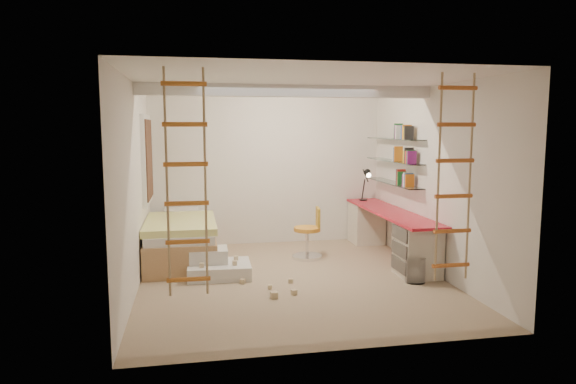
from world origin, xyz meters
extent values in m
plane|color=#94805F|center=(0.00, 0.00, 0.00)|extent=(4.50, 4.50, 0.00)
cube|color=white|center=(0.00, 0.30, 2.52)|extent=(4.00, 0.18, 0.16)
cube|color=white|center=(-1.97, 1.50, 1.55)|extent=(0.06, 1.15, 1.35)
cube|color=#4C2D1E|center=(-1.93, 1.50, 1.55)|extent=(0.02, 1.00, 1.20)
cylinder|color=white|center=(1.57, -0.43, 0.16)|extent=(0.26, 0.26, 0.33)
cube|color=red|center=(1.72, 0.83, 0.73)|extent=(0.55, 2.80, 0.04)
cube|color=beige|center=(1.72, 1.93, 0.35)|extent=(0.52, 0.55, 0.71)
cube|color=beige|center=(1.72, -0.17, 0.35)|extent=(0.52, 0.55, 0.71)
cube|color=#4C4742|center=(1.45, -0.17, 0.61)|extent=(0.02, 0.50, 0.18)
cube|color=#4C4742|center=(1.45, -0.17, 0.39)|extent=(0.02, 0.50, 0.18)
cube|color=#4C4742|center=(1.45, -0.17, 0.17)|extent=(0.02, 0.50, 0.18)
cube|color=white|center=(1.87, 1.13, 1.15)|extent=(0.25, 1.80, 0.01)
cube|color=white|center=(1.87, 1.13, 1.50)|extent=(0.25, 1.80, 0.01)
cube|color=white|center=(1.87, 1.13, 1.85)|extent=(0.25, 1.80, 0.01)
cube|color=#AD7F51|center=(-1.48, 1.23, 0.23)|extent=(1.00, 2.00, 0.45)
cube|color=white|center=(-1.48, 1.23, 0.51)|extent=(0.95, 1.95, 0.12)
cube|color=yellow|center=(-1.48, 1.08, 0.62)|extent=(1.02, 1.60, 0.10)
cube|color=white|center=(-1.48, 2.03, 0.63)|extent=(0.55, 0.35, 0.12)
cylinder|color=black|center=(1.67, 1.98, 0.76)|extent=(0.14, 0.14, 0.02)
cylinder|color=black|center=(1.67, 1.98, 0.95)|extent=(0.02, 0.15, 0.36)
cylinder|color=black|center=(1.67, 1.88, 1.20)|extent=(0.02, 0.27, 0.20)
cone|color=black|center=(1.67, 1.76, 1.25)|extent=(0.12, 0.14, 0.15)
cylinder|color=#FFEABF|center=(1.67, 1.72, 1.22)|extent=(0.08, 0.04, 0.08)
cylinder|color=orange|center=(0.45, 1.06, 0.46)|extent=(0.47, 0.47, 0.06)
cube|color=#B88D23|center=(0.61, 1.03, 0.65)|extent=(0.08, 0.32, 0.30)
cylinder|color=silver|center=(0.45, 1.06, 0.26)|extent=(0.06, 0.06, 0.41)
cylinder|color=silver|center=(0.45, 1.06, 0.02)|extent=(0.53, 0.53, 0.05)
cube|color=silver|center=(-0.96, 0.32, 0.09)|extent=(0.87, 0.69, 0.19)
cube|color=silver|center=(-1.09, 0.42, 0.28)|extent=(0.53, 0.44, 0.19)
cube|color=#CCB284|center=(-1.09, 0.42, 0.42)|extent=(0.08, 0.08, 0.08)
cube|color=#CCB284|center=(-1.09, 0.42, 0.49)|extent=(0.07, 0.07, 0.07)
cube|color=#CCB284|center=(-1.09, 0.42, 0.59)|extent=(0.06, 0.06, 0.12)
cube|color=#CCB284|center=(-0.76, 0.17, 0.22)|extent=(0.06, 0.06, 0.06)
cube|color=#CCB284|center=(-0.72, 0.44, 0.22)|extent=(0.06, 0.06, 0.06)
cube|color=#CCB284|center=(-1.20, 0.14, 0.22)|extent=(0.06, 0.06, 0.06)
cube|color=#CCB284|center=(-0.05, -0.16, 0.04)|extent=(0.07, 0.07, 0.07)
cube|color=#CCB284|center=(-0.10, -0.63, 0.04)|extent=(0.07, 0.07, 0.07)
cube|color=#CCB284|center=(-0.67, -0.07, 0.04)|extent=(0.07, 0.07, 0.07)
cube|color=#CCB284|center=(-0.35, -0.35, 0.04)|extent=(0.07, 0.07, 0.07)
cube|color=#CCB284|center=(-0.36, -0.71, 0.04)|extent=(0.07, 0.07, 0.07)
cube|color=orange|center=(1.87, 1.13, 1.27)|extent=(0.14, 0.52, 0.22)
cube|color=#194CA5|center=(1.87, 1.13, 1.62)|extent=(0.14, 0.58, 0.22)
cube|color=white|center=(1.87, 1.13, 1.97)|extent=(0.14, 0.52, 0.22)
camera|label=1|loc=(-1.30, -6.58, 2.04)|focal=32.00mm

